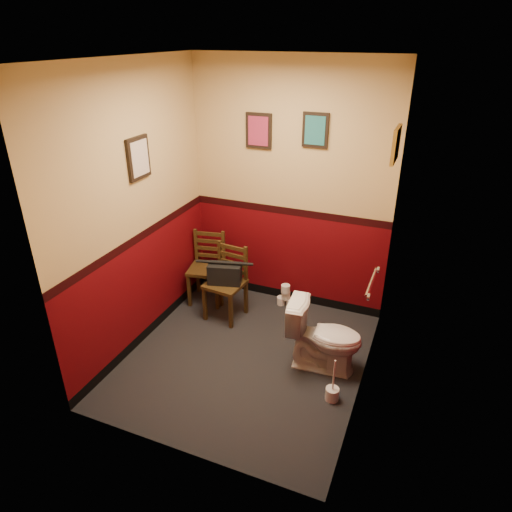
{
  "coord_description": "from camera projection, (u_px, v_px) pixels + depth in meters",
  "views": [
    {
      "loc": [
        1.43,
        -3.26,
        2.88
      ],
      "look_at": [
        0.0,
        0.25,
        1.0
      ],
      "focal_mm": 32.0,
      "sensor_mm": 36.0,
      "label": 1
    }
  ],
  "objects": [
    {
      "name": "toilet_brush",
      "position": [
        332.0,
        393.0,
        3.94
      ],
      "size": [
        0.12,
        0.12,
        0.42
      ],
      "color": "silver",
      "rests_on": "floor"
    },
    {
      "name": "floor",
      "position": [
        246.0,
        358.0,
        4.47
      ],
      "size": [
        2.2,
        2.4,
        0.0
      ],
      "primitive_type": "cube",
      "color": "black",
      "rests_on": "ground"
    },
    {
      "name": "wall_right",
      "position": [
        376.0,
        253.0,
        3.49
      ],
      "size": [
        0.0,
        2.4,
        2.7
      ],
      "primitive_type": "cube",
      "rotation": [
        1.57,
        0.0,
        -1.57
      ],
      "color": "#50050A",
      "rests_on": "ground"
    },
    {
      "name": "tp_stack",
      "position": [
        286.0,
        297.0,
        5.27
      ],
      "size": [
        0.21,
        0.13,
        0.28
      ],
      "color": "silver",
      "rests_on": "floor"
    },
    {
      "name": "wall_left",
      "position": [
        137.0,
        214.0,
        4.24
      ],
      "size": [
        0.0,
        2.4,
        2.7
      ],
      "primitive_type": "cube",
      "rotation": [
        1.57,
        0.0,
        1.57
      ],
      "color": "#50050A",
      "rests_on": "ground"
    },
    {
      "name": "toilet",
      "position": [
        325.0,
        337.0,
        4.21
      ],
      "size": [
        0.72,
        0.44,
        0.68
      ],
      "primitive_type": "imported",
      "rotation": [
        0.0,
        0.0,
        1.66
      ],
      "color": "white",
      "rests_on": "floor"
    },
    {
      "name": "handbag",
      "position": [
        225.0,
        273.0,
        4.88
      ],
      "size": [
        0.39,
        0.26,
        0.26
      ],
      "rotation": [
        0.0,
        0.0,
        0.26
      ],
      "color": "black",
      "rests_on": "chair_right"
    },
    {
      "name": "framed_print_right",
      "position": [
        396.0,
        145.0,
        3.69
      ],
      "size": [
        0.04,
        0.34,
        0.28
      ],
      "color": "olive",
      "rests_on": "wall_right"
    },
    {
      "name": "grab_bar",
      "position": [
        372.0,
        282.0,
        3.89
      ],
      "size": [
        0.05,
        0.56,
        0.06
      ],
      "color": "silver",
      "rests_on": "wall_right"
    },
    {
      "name": "framed_print_left",
      "position": [
        139.0,
        158.0,
        4.09
      ],
      "size": [
        0.04,
        0.3,
        0.38
      ],
      "color": "black",
      "rests_on": "wall_left"
    },
    {
      "name": "ceiling",
      "position": [
        243.0,
        58.0,
        3.27
      ],
      "size": [
        2.2,
        2.4,
        0.0
      ],
      "primitive_type": "cube",
      "rotation": [
        3.14,
        0.0,
        0.0
      ],
      "color": "silver",
      "rests_on": "ground"
    },
    {
      "name": "framed_print_back_a",
      "position": [
        259.0,
        131.0,
        4.7
      ],
      "size": [
        0.28,
        0.04,
        0.36
      ],
      "color": "black",
      "rests_on": "wall_back"
    },
    {
      "name": "chair_left",
      "position": [
        207.0,
        267.0,
        5.28
      ],
      "size": [
        0.45,
        0.45,
        0.83
      ],
      "rotation": [
        0.0,
        0.0,
        0.19
      ],
      "color": "#3F2C13",
      "rests_on": "floor"
    },
    {
      "name": "wall_back",
      "position": [
        290.0,
        190.0,
        4.86
      ],
      "size": [
        2.2,
        0.0,
        2.7
      ],
      "primitive_type": "cube",
      "rotation": [
        1.57,
        0.0,
        0.0
      ],
      "color": "#50050A",
      "rests_on": "ground"
    },
    {
      "name": "framed_print_back_b",
      "position": [
        315.0,
        130.0,
        4.47
      ],
      "size": [
        0.26,
        0.04,
        0.34
      ],
      "color": "black",
      "rests_on": "wall_back"
    },
    {
      "name": "chair_right",
      "position": [
        227.0,
        282.0,
        4.97
      ],
      "size": [
        0.42,
        0.42,
        0.82
      ],
      "rotation": [
        0.0,
        0.0,
        -0.1
      ],
      "color": "#3F2C13",
      "rests_on": "floor"
    },
    {
      "name": "wall_front",
      "position": [
        169.0,
        301.0,
        2.87
      ],
      "size": [
        2.2,
        0.0,
        2.7
      ],
      "primitive_type": "cube",
      "rotation": [
        -1.57,
        0.0,
        0.0
      ],
      "color": "#50050A",
      "rests_on": "ground"
    }
  ]
}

